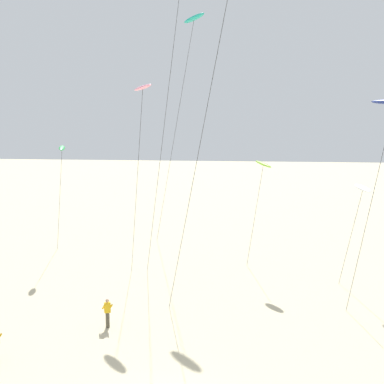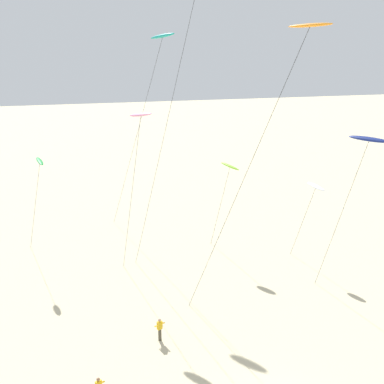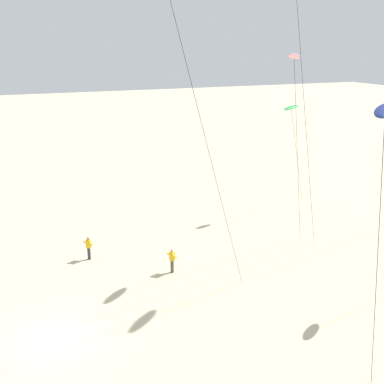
{
  "view_description": "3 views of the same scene",
  "coord_description": "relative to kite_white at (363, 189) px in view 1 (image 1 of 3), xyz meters",
  "views": [
    {
      "loc": [
        3.33,
        -19.16,
        11.59
      ],
      "look_at": [
        -0.41,
        10.61,
        7.48
      ],
      "focal_mm": 49.19,
      "sensor_mm": 36.0,
      "label": 1
    },
    {
      "loc": [
        -8.97,
        -17.33,
        19.17
      ],
      "look_at": [
        -1.33,
        13.89,
        8.39
      ],
      "focal_mm": 42.79,
      "sensor_mm": 36.0,
      "label": 2
    },
    {
      "loc": [
        22.73,
        -1.96,
        14.68
      ],
      "look_at": [
        -4.04,
        9.38,
        5.73
      ],
      "focal_mm": 45.58,
      "sensor_mm": 36.0,
      "label": 3
    }
  ],
  "objects": [
    {
      "name": "kite_flyer_furthest",
      "position": [
        -15.17,
        -8.16,
        -6.16
      ],
      "size": [
        0.7,
        0.69,
        1.67
      ],
      "color": "#4C4738",
      "rests_on": "ground"
    },
    {
      "name": "kite_lime",
      "position": [
        -6.54,
        3.83,
        1.21
      ],
      "size": [
        1.95,
        2.93,
        8.67
      ],
      "color": "#8CD833",
      "rests_on": "ground"
    },
    {
      "name": "kite_pink",
      "position": [
        -14.87,
        0.31,
        6.58
      ],
      "size": [
        2.63,
        3.69,
        14.12
      ],
      "color": "pink",
      "rests_on": "ground"
    },
    {
      "name": "kite_green",
      "position": [
        -22.9,
        5.83,
        2.11
      ],
      "size": [
        2.5,
        4.25,
        9.61
      ],
      "color": "green",
      "rests_on": "ground"
    },
    {
      "name": "kite_white",
      "position": [
        0.0,
        0.0,
        0.0
      ],
      "size": [
        1.66,
        2.74,
        7.39
      ],
      "color": "white",
      "rests_on": "ground"
    },
    {
      "name": "kite_teal",
      "position": [
        -12.07,
        6.2,
        12.11
      ],
      "size": [
        5.63,
        8.48,
        19.76
      ],
      "color": "teal",
      "rests_on": "ground"
    }
  ]
}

